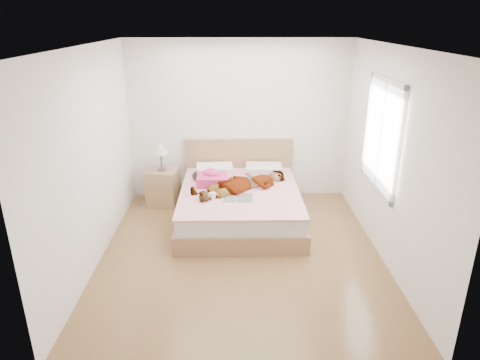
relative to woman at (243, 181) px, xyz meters
The scene contains 11 objects.
ground 1.19m from the woman, 92.39° to the right, with size 4.00×4.00×0.00m, color #53351A.
woman is the anchor object (origin of this frame).
hair 0.73m from the woman, 141.71° to the left, with size 0.44×0.54×0.08m, color black.
phone 0.64m from the woman, 141.34° to the left, with size 0.04×0.09×0.01m, color silver.
room_shell 2.07m from the woman, 22.60° to the right, with size 4.00×4.00×4.00m.
bed 0.34m from the woman, 161.79° to the left, with size 1.80×2.08×1.00m.
towel 0.49m from the woman, 162.19° to the left, with size 0.45×0.39×0.24m.
magazine 0.42m from the woman, 100.72° to the right, with size 0.47×0.33×0.03m.
coffee_mug 0.59m from the woman, 136.40° to the right, with size 0.13×0.11×0.09m.
plush_toy 0.72m from the woman, 140.09° to the right, with size 0.15×0.22×0.12m.
nightstand 1.44m from the woman, 155.43° to the left, with size 0.55×0.50×1.04m.
Camera 1 is at (-0.10, -4.89, 2.90)m, focal length 32.00 mm.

